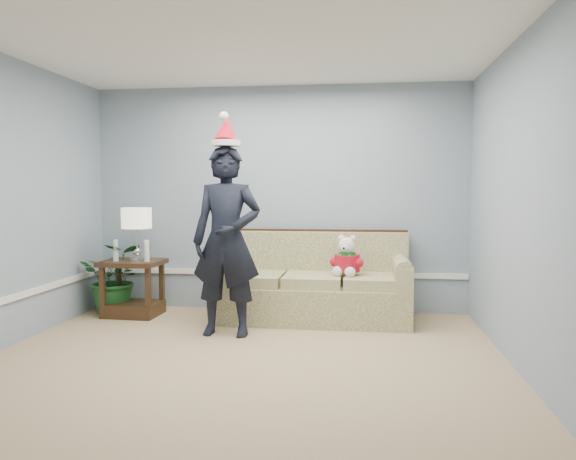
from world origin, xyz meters
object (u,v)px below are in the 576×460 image
at_px(table_lamp, 137,220).
at_px(man, 227,241).
at_px(houseplant, 115,278).
at_px(teddy_bear, 347,261).
at_px(side_table, 133,294).
at_px(sofa, 314,288).

xyz_separation_m(table_lamp, man, (1.21, -0.67, -0.16)).
relative_size(table_lamp, houseplant, 0.72).
bearing_deg(teddy_bear, side_table, -164.69).
bearing_deg(man, houseplant, 153.34).
height_order(table_lamp, man, man).
bearing_deg(sofa, teddy_bear, -17.63).
distance_m(table_lamp, houseplant, 0.79).
distance_m(side_table, table_lamp, 0.86).
xyz_separation_m(sofa, teddy_bear, (0.37, -0.12, 0.33)).
height_order(sofa, side_table, sofa).
height_order(side_table, teddy_bear, teddy_bear).
distance_m(side_table, teddy_bear, 2.51).
distance_m(sofa, houseplant, 2.37).
xyz_separation_m(side_table, table_lamp, (0.08, -0.04, 0.86)).
distance_m(sofa, man, 1.29).
bearing_deg(houseplant, side_table, -24.07).
height_order(sofa, man, man).
height_order(table_lamp, houseplant, table_lamp).
relative_size(sofa, side_table, 3.07).
xyz_separation_m(side_table, teddy_bear, (2.47, -0.02, 0.43)).
bearing_deg(table_lamp, man, -28.76).
bearing_deg(teddy_bear, table_lamp, -163.68).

